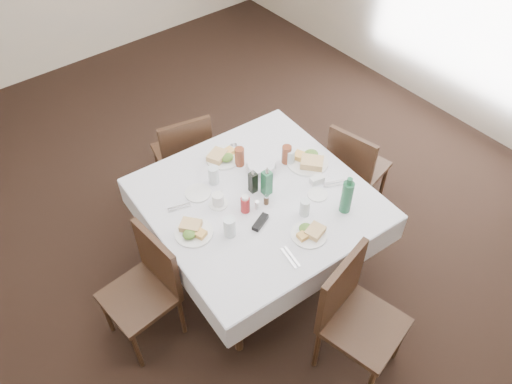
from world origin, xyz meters
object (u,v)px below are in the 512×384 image
water_s (305,207)px  bread_basket (261,168)px  chair_west (148,283)px  water_w (230,227)px  oil_cruet_green (267,182)px  water_e (290,157)px  oil_cruet_dark (253,181)px  dining_table (257,204)px  chair_south (353,311)px  water_n (214,175)px  chair_north (184,153)px  coffee_mug (218,200)px  green_bottle (347,196)px  ketchup_bottle (245,204)px  chair_east (354,165)px

water_s → bread_basket: size_ratio=0.56×
water_s → chair_west: bearing=161.9°
water_s → water_w: (-0.49, 0.17, 0.01)m
water_w → oil_cruet_green: oil_cruet_green is taller
oil_cruet_green → water_s: bearing=-76.7°
water_e → oil_cruet_dark: bearing=-172.3°
dining_table → chair_south: chair_south is taller
chair_west → water_s: size_ratio=7.24×
water_e → oil_cruet_green: oil_cruet_green is taller
chair_west → water_e: size_ratio=7.52×
oil_cruet_dark → chair_south: bearing=-91.7°
water_n → oil_cruet_green: (0.23, -0.31, 0.04)m
chair_north → chair_west: (-0.88, -0.93, -0.00)m
dining_table → coffee_mug: 0.30m
water_s → water_w: water_w is taller
oil_cruet_green → green_bottle: green_bottle is taller
dining_table → chair_west: size_ratio=1.71×
bread_basket → oil_cruet_dark: 0.21m
ketchup_bottle → water_n: bearing=91.2°
chair_south → water_e: bearing=68.8°
chair_north → bread_basket: chair_north is taller
chair_west → green_bottle: (1.28, -0.49, 0.38)m
water_e → bread_basket: water_e is taller
chair_north → green_bottle: bearing=-74.3°
dining_table → water_w: size_ratio=10.63×
bread_basket → oil_cruet_dark: (-0.17, -0.12, 0.06)m
water_w → bread_basket: 0.62m
chair_north → water_s: size_ratio=7.25×
chair_east → chair_west: size_ratio=0.97×
chair_west → oil_cruet_dark: size_ratio=4.28×
water_w → oil_cruet_green: size_ratio=0.58×
chair_north → ketchup_bottle: 1.06m
water_s → coffee_mug: 0.59m
chair_south → coffee_mug: 1.13m
chair_east → dining_table: bearing=178.5°
water_n → water_w: bearing=-113.3°
water_n → green_bottle: (0.54, -0.77, 0.06)m
chair_north → chair_west: bearing=-133.6°
chair_east → oil_cruet_green: bearing=178.9°
water_s → ketchup_bottle: ketchup_bottle is taller
chair_south → water_e: size_ratio=8.03×
dining_table → chair_south: size_ratio=1.60×
coffee_mug → water_e: bearing=0.7°
green_bottle → chair_west: bearing=159.3°
water_e → bread_basket: size_ratio=0.54×
chair_north → oil_cruet_dark: bearing=-88.2°
chair_east → chair_west: (-1.89, 0.05, 0.01)m
oil_cruet_dark → water_w: bearing=-149.3°
water_n → water_w: size_ratio=0.95×
water_n → bread_basket: (0.33, -0.12, -0.03)m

